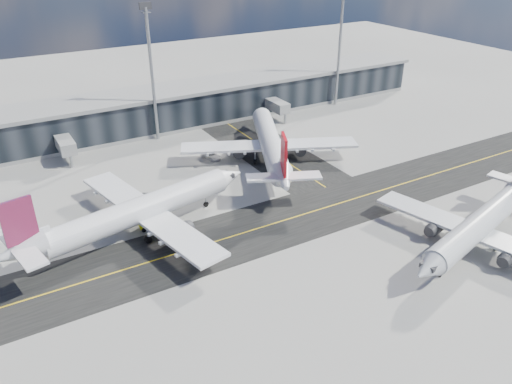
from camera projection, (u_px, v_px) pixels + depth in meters
ground at (270, 241)px, 75.04m from camera, size 300.00×300.00×0.00m
taxiway_lanes at (257, 205)px, 84.99m from camera, size 180.00×63.00×0.03m
terminal_concourse at (146, 113)px, 115.20m from camera, size 152.00×19.80×8.80m
floodlight_masts at (151, 69)px, 104.52m from camera, size 102.50×0.70×28.90m
airliner_af at (138, 211)px, 75.07m from camera, size 40.11×34.43×11.94m
airliner_redtail at (270, 144)px, 98.37m from camera, size 34.29×39.74×12.36m
airliner_near at (481, 223)px, 72.77m from camera, size 35.78×30.78×10.72m
baggage_tug at (151, 222)px, 77.89m from camera, size 3.42×2.01×2.04m
service_van at (211, 156)px, 101.85m from camera, size 3.05×4.98×1.29m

